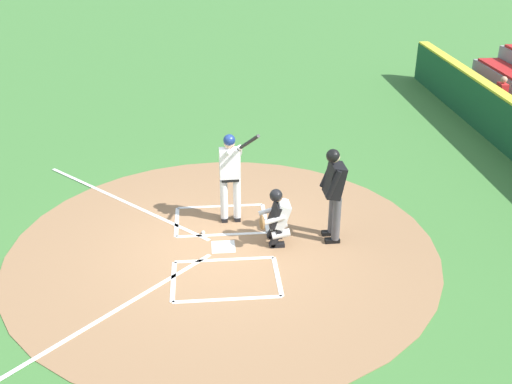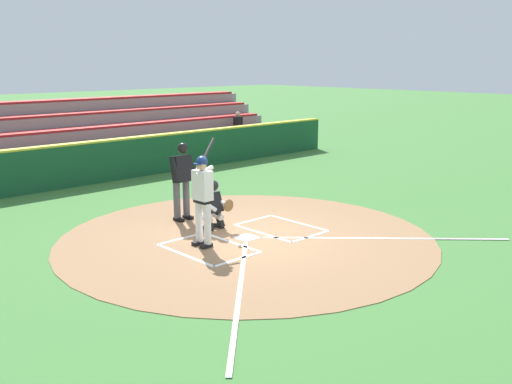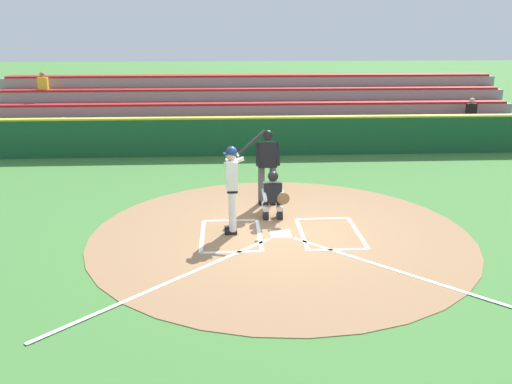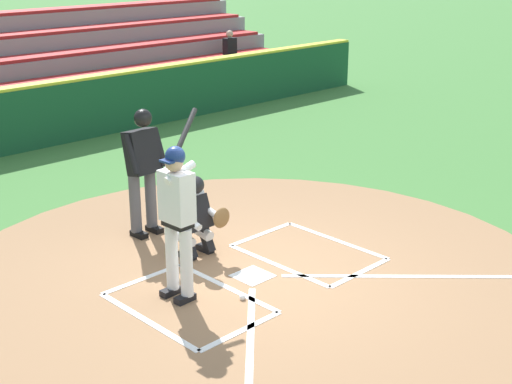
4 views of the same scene
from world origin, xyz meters
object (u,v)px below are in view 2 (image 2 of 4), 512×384
object	(u,v)px
batter	(203,194)
plate_umpire	(182,176)
catcher	(213,204)
baseball	(240,246)

from	to	relation	value
batter	plate_umpire	bearing A→B (deg)	-115.07
catcher	plate_umpire	size ratio (longest dim) A/B	0.61
plate_umpire	baseball	world-z (taller)	plate_umpire
plate_umpire	baseball	size ratio (longest dim) A/B	25.20
plate_umpire	baseball	bearing A→B (deg)	80.65
catcher	plate_umpire	world-z (taller)	plate_umpire
plate_umpire	baseball	xyz separation A→B (m)	(0.40, 2.45, -1.04)
catcher	plate_umpire	distance (m)	1.17
batter	catcher	distance (m)	1.33
batter	catcher	xyz separation A→B (m)	(-0.93, -0.80, -0.51)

